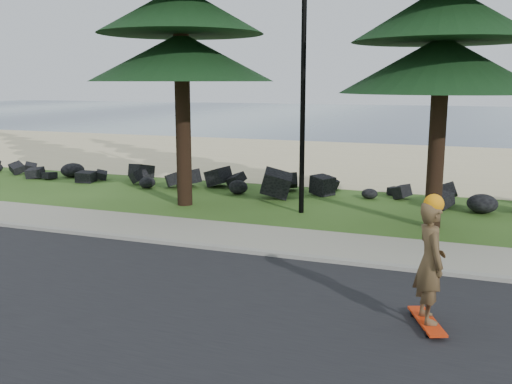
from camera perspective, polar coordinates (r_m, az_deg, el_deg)
ground at (r=12.90m, az=0.59°, el=-5.06°), size 160.00×160.00×0.00m
road at (r=9.03m, az=-9.42°, el=-12.33°), size 160.00×7.00×0.02m
kerb at (r=12.07m, az=-0.88°, el=-5.94°), size 160.00×0.20×0.10m
sidewalk at (r=13.07m, az=0.89°, el=-4.67°), size 160.00×2.00×0.08m
beach_sand at (r=26.73m, az=11.26°, el=3.10°), size 160.00×15.00×0.01m
ocean at (r=62.90m, az=16.77°, el=7.25°), size 160.00×58.00×0.01m
seawall_boulders at (r=18.12m, az=6.64°, el=-0.45°), size 60.00×2.40×1.10m
lamp_post at (r=15.45m, az=4.77°, el=13.05°), size 0.25×0.14×8.14m
skateboarder at (r=8.64m, az=17.03°, el=-6.75°), size 0.64×1.09×1.99m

